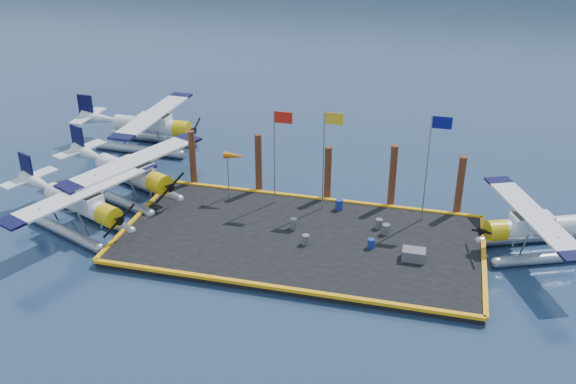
% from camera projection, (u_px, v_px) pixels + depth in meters
% --- Properties ---
extents(ground, '(4000.00, 4000.00, 0.00)m').
position_uv_depth(ground, '(300.00, 244.00, 36.25)').
color(ground, '#182A48').
rests_on(ground, ground).
extents(dock, '(20.00, 10.00, 0.40)m').
position_uv_depth(dock, '(300.00, 241.00, 36.16)').
color(dock, black).
rests_on(dock, ground).
extents(dock_bumpers, '(20.25, 10.25, 0.18)m').
position_uv_depth(dock_bumpers, '(300.00, 236.00, 36.03)').
color(dock_bumpers, orange).
rests_on(dock_bumpers, dock).
extents(seaplane_a, '(9.27, 9.78, 3.56)m').
position_uv_depth(seaplane_a, '(81.00, 206.00, 37.02)').
color(seaplane_a, gray).
rests_on(seaplane_a, ground).
extents(seaplane_b, '(9.73, 10.23, 3.74)m').
position_uv_depth(seaplane_b, '(131.00, 175.00, 40.63)').
color(seaplane_b, gray).
rests_on(seaplane_b, ground).
extents(seaplane_c, '(9.56, 10.54, 3.75)m').
position_uv_depth(seaplane_c, '(150.00, 128.00, 48.13)').
color(seaplane_c, gray).
rests_on(seaplane_c, ground).
extents(seaplane_d, '(8.70, 9.18, 3.34)m').
position_uv_depth(seaplane_d, '(537.00, 230.00, 34.75)').
color(seaplane_d, gray).
rests_on(seaplane_d, ground).
extents(drum_0, '(0.42, 0.42, 0.59)m').
position_uv_depth(drum_0, '(294.00, 224.00, 36.90)').
color(drum_0, '#525156').
rests_on(drum_0, dock).
extents(drum_1, '(0.39, 0.39, 0.55)m').
position_uv_depth(drum_1, '(371.00, 243.00, 34.99)').
color(drum_1, navy).
rests_on(drum_1, dock).
extents(drum_2, '(0.43, 0.43, 0.60)m').
position_uv_depth(drum_2, '(386.00, 229.00, 36.33)').
color(drum_2, '#525156').
rests_on(drum_2, dock).
extents(drum_3, '(0.41, 0.41, 0.57)m').
position_uv_depth(drum_3, '(306.00, 240.00, 35.33)').
color(drum_3, '#525156').
rests_on(drum_3, dock).
extents(drum_4, '(0.41, 0.41, 0.58)m').
position_uv_depth(drum_4, '(379.00, 224.00, 36.93)').
color(drum_4, '#525156').
rests_on(drum_4, dock).
extents(drum_5, '(0.45, 0.45, 0.64)m').
position_uv_depth(drum_5, '(339.00, 205.00, 38.99)').
color(drum_5, navy).
rests_on(drum_5, dock).
extents(crate, '(1.21, 0.81, 0.61)m').
position_uv_depth(crate, '(414.00, 255.00, 33.91)').
color(crate, '#525156').
rests_on(crate, dock).
extents(flagpole_red, '(1.14, 0.08, 6.00)m').
position_uv_depth(flagpole_red, '(278.00, 143.00, 38.09)').
color(flagpole_red, gray).
rests_on(flagpole_red, dock).
extents(flagpole_yellow, '(1.14, 0.08, 6.20)m').
position_uv_depth(flagpole_yellow, '(327.00, 146.00, 37.38)').
color(flagpole_yellow, gray).
rests_on(flagpole_yellow, dock).
extents(flagpole_blue, '(1.14, 0.08, 6.50)m').
position_uv_depth(flagpole_blue, '(432.00, 153.00, 35.99)').
color(flagpole_blue, gray).
rests_on(flagpole_blue, dock).
extents(windsock, '(1.40, 0.44, 3.12)m').
position_uv_depth(windsock, '(235.00, 157.00, 39.21)').
color(windsock, gray).
rests_on(windsock, dock).
extents(piling_0, '(0.44, 0.44, 4.00)m').
position_uv_depth(piling_0, '(193.00, 160.00, 41.91)').
color(piling_0, '#472214').
rests_on(piling_0, ground).
extents(piling_1, '(0.44, 0.44, 4.20)m').
position_uv_depth(piling_1, '(259.00, 165.00, 40.88)').
color(piling_1, '#472214').
rests_on(piling_1, ground).
extents(piling_2, '(0.44, 0.44, 3.80)m').
position_uv_depth(piling_2, '(328.00, 175.00, 39.98)').
color(piling_2, '#472214').
rests_on(piling_2, ground).
extents(piling_3, '(0.44, 0.44, 4.30)m').
position_uv_depth(piling_3, '(392.00, 178.00, 38.99)').
color(piling_3, '#472214').
rests_on(piling_3, ground).
extents(piling_4, '(0.44, 0.44, 4.00)m').
position_uv_depth(piling_4, '(460.00, 188.00, 38.18)').
color(piling_4, '#472214').
rests_on(piling_4, ground).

